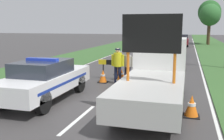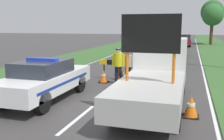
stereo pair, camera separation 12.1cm
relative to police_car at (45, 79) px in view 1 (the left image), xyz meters
The scene contains 20 objects.
ground_plane 2.27m from the police_car, 12.17° to the right, with size 160.00×160.00×0.00m, color #3D3A3A.
lane_markings 19.88m from the police_car, 84.02° to the left, with size 8.18×67.20×0.01m.
grass_verge_left 20.06m from the police_car, 102.72° to the left, with size 4.68×120.00×0.03m.
grass_verge_right 21.36m from the police_car, 66.37° to the left, with size 4.68×120.00×0.03m.
police_car is the anchor object (origin of this frame).
work_truck 4.26m from the police_car, 12.68° to the left, with size 2.01×6.33×3.18m.
road_barrier 4.88m from the police_car, 66.87° to the left, with size 2.56×0.08×1.04m.
police_officer 4.00m from the police_car, 60.47° to the left, with size 0.63×0.40×1.77m.
pedestrian_civilian 4.69m from the police_car, 60.25° to the left, with size 0.57×0.36×1.58m.
traffic_cone_near_police 3.53m from the police_car, 50.58° to the left, with size 0.43×0.43×0.60m.
traffic_cone_centre_front 6.03m from the police_car, 77.53° to the left, with size 0.35×0.35×0.49m.
traffic_cone_near_truck 4.92m from the police_car, 67.05° to the left, with size 0.42×0.42×0.58m.
traffic_cone_behind_barrier 3.83m from the police_car, 72.18° to the left, with size 0.47×0.47×0.65m.
traffic_cone_lane_edge 5.44m from the police_car, ahead, with size 0.51×0.51×0.70m.
queued_car_sedan_silver 10.93m from the police_car, 68.58° to the left, with size 1.84×4.21×1.67m.
queued_car_hatch_blue 17.67m from the police_car, 76.99° to the left, with size 1.85×4.66×1.43m.
queued_car_suv_grey 23.83m from the police_car, 89.51° to the left, with size 1.94×3.94×1.57m.
queued_car_wagon_maroon 29.52m from the police_car, 81.48° to the left, with size 1.81×4.03×1.66m.
roadside_tree_near_left 34.21m from the police_car, 76.15° to the left, with size 3.07×3.07×6.03m.
roadside_tree_near_right 36.31m from the police_car, 76.89° to the left, with size 3.43×3.43×6.72m.
Camera 1 is at (3.13, -8.26, 2.83)m, focal length 42.00 mm.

